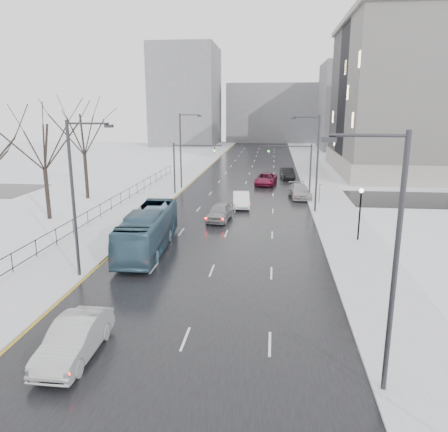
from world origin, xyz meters
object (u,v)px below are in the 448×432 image
at_px(no_uturn_sign, 320,185).
at_px(sedan_center_near, 220,212).
at_px(sedan_right_far, 300,191).
at_px(sedan_left_near, 74,339).
at_px(mast_signal_left, 183,162).
at_px(lamppost_r_mid, 360,207).
at_px(sedan_right_near, 241,199).
at_px(sedan_right_cross, 266,179).
at_px(streetlight_r_near, 390,254).
at_px(streetlight_l_far, 182,147).
at_px(bus, 148,230).
at_px(sedan_right_distant, 287,173).
at_px(tree_park_d, 50,220).
at_px(tree_park_e, 88,199).
at_px(streetlight_r_mid, 315,159).
at_px(mast_signal_right, 302,164).
at_px(streetlight_l_near, 76,192).

bearing_deg(no_uturn_sign, sedan_center_near, -140.59).
bearing_deg(sedan_right_far, sedan_left_near, -114.10).
distance_m(mast_signal_left, sedan_center_near, 14.31).
height_order(lamppost_r_mid, sedan_center_near, lamppost_r_mid).
height_order(sedan_right_near, sedan_right_cross, sedan_right_near).
xyz_separation_m(streetlight_r_near, sedan_right_near, (-7.67, 31.66, -4.75)).
bearing_deg(streetlight_l_far, sedan_right_near, -50.03).
bearing_deg(bus, sedan_right_near, 66.18).
bearing_deg(sedan_right_cross, sedan_right_distant, 67.25).
height_order(streetlight_r_near, sedan_right_cross, streetlight_r_near).
bearing_deg(tree_park_d, sedan_left_near, -59.98).
bearing_deg(sedan_right_near, sedan_right_distant, 69.16).
bearing_deg(bus, tree_park_e, 121.82).
bearing_deg(streetlight_r_near, streetlight_r_mid, 90.00).
height_order(tree_park_d, sedan_center_near, tree_park_d).
relative_size(sedan_right_far, sedan_right_distant, 1.11).
height_order(tree_park_d, sedan_right_near, tree_park_d).
height_order(sedan_center_near, sedan_right_far, sedan_center_near).
distance_m(mast_signal_right, no_uturn_sign, 4.77).
relative_size(streetlight_r_near, sedan_right_distant, 1.96).
xyz_separation_m(streetlight_l_near, sedan_right_distant, (14.27, 42.02, -4.74)).
height_order(mast_signal_left, sedan_right_distant, mast_signal_left).
relative_size(streetlight_r_mid, bus, 0.88).
bearing_deg(tree_park_e, streetlight_r_near, -52.21).
distance_m(tree_park_e, streetlight_l_far, 14.01).
bearing_deg(sedan_left_near, streetlight_r_mid, 66.04).
distance_m(bus, sedan_right_near, 16.93).
bearing_deg(mast_signal_left, streetlight_r_mid, -27.31).
relative_size(mast_signal_left, no_uturn_sign, 2.41).
bearing_deg(streetlight_r_mid, sedan_right_far, 97.34).
bearing_deg(streetlight_r_mid, lamppost_r_mid, -74.18).
height_order(streetlight_l_near, no_uturn_sign, streetlight_l_near).
height_order(streetlight_l_near, mast_signal_left, streetlight_l_near).
height_order(sedan_center_near, sedan_right_distant, sedan_right_distant).
distance_m(tree_park_d, sedan_right_distant, 36.84).
bearing_deg(no_uturn_sign, mast_signal_right, 115.11).
relative_size(tree_park_d, streetlight_l_far, 1.25).
xyz_separation_m(sedan_right_cross, sedan_right_distant, (3.19, 5.74, 0.03)).
distance_m(tree_park_d, streetlight_r_near, 35.80).
height_order(streetlight_r_mid, sedan_right_near, streetlight_r_mid).
bearing_deg(mast_signal_right, streetlight_l_near, -118.96).
relative_size(tree_park_d, sedan_left_near, 2.44).
distance_m(no_uturn_sign, sedan_center_near, 13.44).
height_order(streetlight_r_mid, lamppost_r_mid, streetlight_r_mid).
xyz_separation_m(sedan_left_near, bus, (-0.94, 14.84, 0.74)).
xyz_separation_m(lamppost_r_mid, sedan_right_cross, (-8.10, 26.28, -2.09)).
relative_size(streetlight_l_far, sedan_center_near, 2.04).
bearing_deg(mast_signal_left, sedan_center_near, -63.57).
xyz_separation_m(streetlight_l_near, sedan_right_near, (8.67, 21.66, -4.75)).
distance_m(lamppost_r_mid, sedan_left_near, 24.62).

